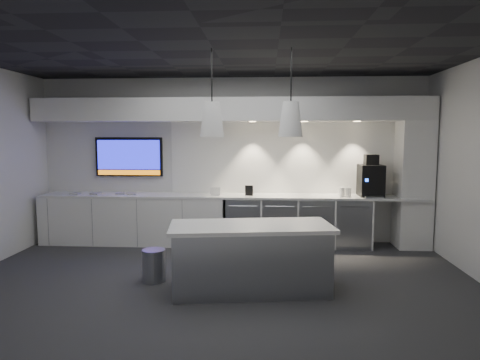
# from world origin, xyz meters

# --- Properties ---
(floor) EXTENTS (7.00, 7.00, 0.00)m
(floor) POSITION_xyz_m (0.00, 0.00, 0.00)
(floor) COLOR #2E2E31
(floor) RESTS_ON ground
(ceiling) EXTENTS (7.00, 7.00, 0.00)m
(ceiling) POSITION_xyz_m (0.00, 0.00, 3.00)
(ceiling) COLOR black
(ceiling) RESTS_ON wall_back
(wall_back) EXTENTS (7.00, 0.00, 7.00)m
(wall_back) POSITION_xyz_m (0.00, 2.50, 1.50)
(wall_back) COLOR silver
(wall_back) RESTS_ON floor
(wall_front) EXTENTS (7.00, 0.00, 7.00)m
(wall_front) POSITION_xyz_m (0.00, -2.50, 1.50)
(wall_front) COLOR silver
(wall_front) RESTS_ON floor
(back_counter) EXTENTS (6.80, 0.65, 0.04)m
(back_counter) POSITION_xyz_m (0.00, 2.17, 0.88)
(back_counter) COLOR white
(back_counter) RESTS_ON left_base_cabinets
(left_base_cabinets) EXTENTS (3.30, 0.63, 0.86)m
(left_base_cabinets) POSITION_xyz_m (-1.75, 2.17, 0.43)
(left_base_cabinets) COLOR white
(left_base_cabinets) RESTS_ON floor
(fridge_unit_a) EXTENTS (0.60, 0.61, 0.85)m
(fridge_unit_a) POSITION_xyz_m (0.25, 2.17, 0.42)
(fridge_unit_a) COLOR #919499
(fridge_unit_a) RESTS_ON floor
(fridge_unit_b) EXTENTS (0.60, 0.61, 0.85)m
(fridge_unit_b) POSITION_xyz_m (0.88, 2.17, 0.42)
(fridge_unit_b) COLOR #919499
(fridge_unit_b) RESTS_ON floor
(fridge_unit_c) EXTENTS (0.60, 0.61, 0.85)m
(fridge_unit_c) POSITION_xyz_m (1.51, 2.17, 0.42)
(fridge_unit_c) COLOR #919499
(fridge_unit_c) RESTS_ON floor
(fridge_unit_d) EXTENTS (0.60, 0.61, 0.85)m
(fridge_unit_d) POSITION_xyz_m (2.14, 2.17, 0.42)
(fridge_unit_d) COLOR #919499
(fridge_unit_d) RESTS_ON floor
(backsplash) EXTENTS (4.60, 0.03, 1.30)m
(backsplash) POSITION_xyz_m (1.20, 2.48, 1.55)
(backsplash) COLOR white
(backsplash) RESTS_ON wall_back
(soffit) EXTENTS (6.90, 0.60, 0.40)m
(soffit) POSITION_xyz_m (0.00, 2.20, 2.40)
(soffit) COLOR white
(soffit) RESTS_ON wall_back
(column) EXTENTS (0.55, 0.55, 2.60)m
(column) POSITION_xyz_m (3.20, 2.20, 1.30)
(column) COLOR white
(column) RESTS_ON floor
(wall_tv) EXTENTS (1.25, 0.07, 0.72)m
(wall_tv) POSITION_xyz_m (-1.90, 2.45, 1.56)
(wall_tv) COLOR black
(wall_tv) RESTS_ON wall_back
(island) EXTENTS (2.11, 1.14, 0.85)m
(island) POSITION_xyz_m (0.46, -0.11, 0.43)
(island) COLOR #919499
(island) RESTS_ON floor
(bin) EXTENTS (0.38, 0.38, 0.44)m
(bin) POSITION_xyz_m (-0.85, 0.16, 0.22)
(bin) COLOR #919499
(bin) RESTS_ON floor
(coffee_machine) EXTENTS (0.40, 0.57, 0.73)m
(coffee_machine) POSITION_xyz_m (2.47, 2.20, 1.20)
(coffee_machine) COLOR black
(coffee_machine) RESTS_ON back_counter
(sign_black) EXTENTS (0.14, 0.03, 0.18)m
(sign_black) POSITION_xyz_m (0.34, 2.12, 0.99)
(sign_black) COLOR black
(sign_black) RESTS_ON back_counter
(sign_white) EXTENTS (0.18, 0.04, 0.14)m
(sign_white) POSITION_xyz_m (-0.25, 2.10, 0.97)
(sign_white) COLOR white
(sign_white) RESTS_ON back_counter
(cup_cluster) EXTENTS (0.19, 0.19, 0.16)m
(cup_cluster) POSITION_xyz_m (2.01, 2.07, 0.98)
(cup_cluster) COLOR white
(cup_cluster) RESTS_ON back_counter
(tray_a) EXTENTS (0.17, 0.17, 0.02)m
(tray_a) POSITION_xyz_m (-2.79, 2.08, 0.91)
(tray_a) COLOR #9F9F9F
(tray_a) RESTS_ON back_counter
(tray_b) EXTENTS (0.19, 0.19, 0.02)m
(tray_b) POSITION_xyz_m (-2.42, 2.11, 0.91)
(tray_b) COLOR #9F9F9F
(tray_b) RESTS_ON back_counter
(tray_c) EXTENTS (0.19, 0.19, 0.02)m
(tray_c) POSITION_xyz_m (-1.99, 2.17, 0.91)
(tray_c) COLOR #9F9F9F
(tray_c) RESTS_ON back_counter
(tray_d) EXTENTS (0.19, 0.19, 0.02)m
(tray_d) POSITION_xyz_m (-1.77, 2.13, 0.91)
(tray_d) COLOR #9F9F9F
(tray_d) RESTS_ON back_counter
(pendant_left) EXTENTS (0.30, 0.30, 1.12)m
(pendant_left) POSITION_xyz_m (-0.02, -0.11, 2.15)
(pendant_left) COLOR white
(pendant_left) RESTS_ON ceiling
(pendant_right) EXTENTS (0.30, 0.30, 1.12)m
(pendant_right) POSITION_xyz_m (0.94, -0.11, 2.15)
(pendant_right) COLOR white
(pendant_right) RESTS_ON ceiling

